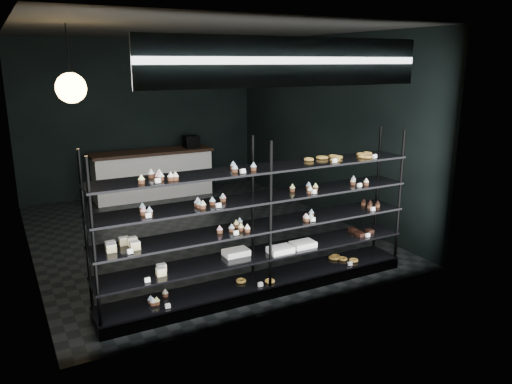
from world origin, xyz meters
The scene contains 5 objects.
room centered at (0.00, 0.00, 1.60)m, with size 5.01×6.01×3.20m.
display_shelf centered at (-0.10, -2.45, 0.63)m, with size 4.00×0.50×1.91m.
signage centered at (0.00, -2.93, 2.75)m, with size 3.30×0.05×0.50m.
pendant_lamp centered at (-1.90, -1.08, 2.45)m, with size 0.36×0.36×0.91m.
service_counter centered at (0.07, 2.50, 0.50)m, with size 2.49×0.65×1.23m.
Camera 1 is at (-2.79, -7.41, 2.76)m, focal length 35.00 mm.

